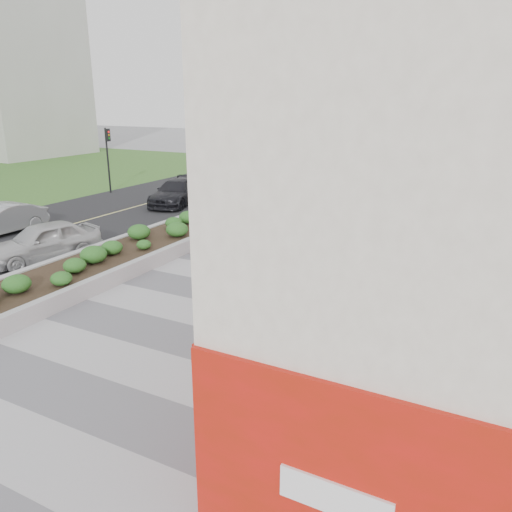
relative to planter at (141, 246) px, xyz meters
The scene contains 13 objects.
ground 8.91m from the planter, 51.84° to the right, with size 160.00×160.00×0.00m, color gray.
walkway 6.81m from the planter, 36.03° to the right, with size 8.00×36.00×0.01m, color #A8A8AD.
building 13.12m from the planter, ahead, with size 6.04×24.08×8.00m.
planter is the anchor object (origin of this frame).
street 6.51m from the planter, behind, with size 10.00×40.00×0.00m, color black.
traffic_signal_near 10.90m from the planter, 99.35° to the left, with size 0.33×0.28×4.20m.
traffic_signal_far 15.00m from the planter, 137.54° to the left, with size 0.33×0.28×4.20m.
distant_bldg_north_l 48.95m from the planter, 89.40° to the left, with size 16.00×12.00×20.00m, color #ADAAA3.
manhole_cover 7.22m from the planter, 33.69° to the right, with size 0.44×0.44×0.01m, color #595654.
skateboarder 7.65m from the planter, 21.04° to the right, with size 0.51×0.72×1.52m.
car_white 3.70m from the planter, 144.57° to the right, with size 1.75×4.35×1.48m, color silver.
car_silver 7.90m from the planter, behind, with size 1.45×4.16×1.37m, color #9A9DA1.
car_dark 10.13m from the planter, 118.13° to the left, with size 2.01×4.95×1.44m, color black.
Camera 1 is at (7.38, -7.75, 6.04)m, focal length 35.00 mm.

